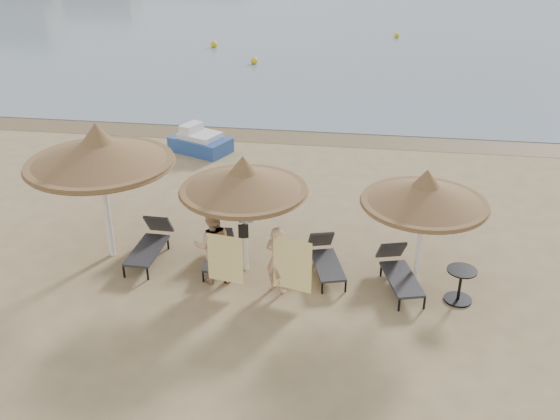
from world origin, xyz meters
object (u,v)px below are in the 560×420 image
(palapa_center, at_px, (243,181))
(lounger_near_right, at_px, (325,258))
(lounger_far_right, at_px, (399,270))
(person_right, at_px, (277,255))
(lounger_near_left, at_px, (219,250))
(pedal_boat, at_px, (200,142))
(palapa_left, at_px, (99,152))
(side_table, at_px, (460,286))
(palapa_right, at_px, (425,194))
(lounger_far_left, at_px, (151,243))
(person_left, at_px, (212,240))

(palapa_center, bearing_deg, lounger_near_right, 6.17)
(palapa_center, xyz_separation_m, lounger_near_right, (1.79, 0.19, -1.86))
(lounger_far_right, xyz_separation_m, person_right, (-2.57, -0.61, 0.54))
(lounger_far_right, bearing_deg, lounger_near_left, 159.14)
(pedal_boat, bearing_deg, lounger_near_left, -48.03)
(palapa_left, relative_size, lounger_near_right, 1.86)
(palapa_left, relative_size, pedal_boat, 1.48)
(lounger_near_right, relative_size, lounger_far_right, 0.95)
(person_right, xyz_separation_m, pedal_boat, (-3.80, 7.91, -0.56))
(side_table, xyz_separation_m, pedal_boat, (-7.62, 7.73, -0.02))
(palapa_right, distance_m, side_table, 2.06)
(palapa_right, distance_m, lounger_far_left, 6.37)
(palapa_left, height_order, side_table, palapa_left)
(lounger_far_left, xyz_separation_m, lounger_near_left, (1.66, -0.03, -0.05))
(palapa_center, height_order, pedal_boat, palapa_center)
(lounger_near_left, relative_size, person_right, 0.91)
(lounger_far_left, bearing_deg, person_right, -16.33)
(lounger_near_right, bearing_deg, pedal_boat, 108.05)
(side_table, distance_m, person_right, 3.86)
(lounger_near_left, distance_m, lounger_near_right, 2.45)
(palapa_right, xyz_separation_m, lounger_near_right, (-2.02, 0.11, -1.77))
(person_right, bearing_deg, palapa_center, -15.84)
(lounger_near_left, distance_m, pedal_boat, 7.31)
(palapa_left, xyz_separation_m, lounger_far_left, (0.94, 0.07, -2.24))
(person_left, bearing_deg, lounger_far_left, -38.24)
(lounger_near_right, height_order, lounger_far_right, lounger_far_right)
(palapa_left, bearing_deg, pedal_boat, 87.59)
(person_left, distance_m, pedal_boat, 8.08)
(palapa_right, bearing_deg, palapa_center, -178.72)
(palapa_right, distance_m, person_right, 3.32)
(lounger_far_left, distance_m, lounger_near_left, 1.66)
(person_right, bearing_deg, lounger_far_right, -140.19)
(lounger_far_left, bearing_deg, palapa_left, -174.61)
(side_table, bearing_deg, lounger_far_left, 173.24)
(palapa_center, distance_m, person_right, 1.73)
(lounger_near_right, relative_size, pedal_boat, 0.80)
(palapa_right, height_order, person_left, palapa_right)
(lounger_near_left, bearing_deg, lounger_near_right, -4.97)
(lounger_near_left, relative_size, lounger_far_right, 0.87)
(palapa_left, relative_size, person_left, 1.63)
(person_right, bearing_deg, pedal_boat, -37.95)
(palapa_center, distance_m, lounger_far_right, 3.88)
(palapa_center, xyz_separation_m, lounger_far_right, (3.41, -0.15, -1.85))
(lounger_far_left, distance_m, pedal_boat, 6.94)
(lounger_near_right, bearing_deg, lounger_far_right, -28.36)
(person_right, bearing_deg, person_left, 17.70)
(palapa_center, xyz_separation_m, lounger_near_left, (-0.66, 0.21, -1.89))
(lounger_far_right, height_order, person_left, person_left)
(palapa_center, distance_m, lounger_far_left, 2.96)
(palapa_left, relative_size, person_right, 1.85)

